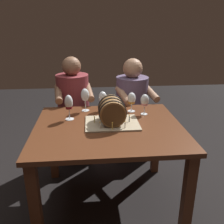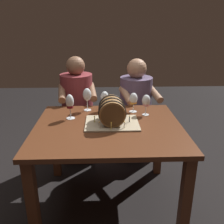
{
  "view_description": "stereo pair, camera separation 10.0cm",
  "coord_description": "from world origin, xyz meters",
  "views": [
    {
      "loc": [
        -0.14,
        -1.77,
        1.5
      ],
      "look_at": [
        0.03,
        0.04,
        0.83
      ],
      "focal_mm": 39.5,
      "sensor_mm": 36.0,
      "label": 1
    },
    {
      "loc": [
        -0.04,
        -1.78,
        1.5
      ],
      "look_at": [
        0.03,
        0.04,
        0.83
      ],
      "focal_mm": 39.5,
      "sensor_mm": 36.0,
      "label": 2
    }
  ],
  "objects": [
    {
      "name": "wine_glass_empty",
      "position": [
        -0.18,
        0.36,
        0.87
      ],
      "size": [
        0.08,
        0.08,
        0.21
      ],
      "color": "white",
      "rests_on": "dining_table"
    },
    {
      "name": "dining_table",
      "position": [
        0.0,
        0.0,
        0.62
      ],
      "size": [
        1.16,
        0.98,
        0.73
      ],
      "color": "#562D19",
      "rests_on": "ground"
    },
    {
      "name": "person_seated_right",
      "position": [
        0.32,
        0.77,
        0.53
      ],
      "size": [
        0.46,
        0.53,
        1.14
      ],
      "color": "#372D40",
      "rests_on": "ground"
    },
    {
      "name": "wine_glass_white",
      "position": [
        -0.02,
        0.35,
        0.84
      ],
      "size": [
        0.07,
        0.07,
        0.18
      ],
      "color": "white",
      "rests_on": "dining_table"
    },
    {
      "name": "ground_plane",
      "position": [
        0.0,
        0.0,
        0.0
      ],
      "size": [
        8.0,
        8.0,
        0.0
      ],
      "primitive_type": "plane",
      "color": "black"
    },
    {
      "name": "person_seated_left",
      "position": [
        -0.32,
        0.77,
        0.54
      ],
      "size": [
        0.41,
        0.5,
        1.16
      ],
      "color": "#4C1B1E",
      "rests_on": "ground"
    },
    {
      "name": "barrel_cake",
      "position": [
        0.03,
        0.04,
        0.83
      ],
      "size": [
        0.42,
        0.32,
        0.22
      ],
      "color": "tan",
      "rests_on": "dining_table"
    },
    {
      "name": "wine_glass_red",
      "position": [
        -0.31,
        0.16,
        0.87
      ],
      "size": [
        0.07,
        0.07,
        0.21
      ],
      "color": "white",
      "rests_on": "dining_table"
    },
    {
      "name": "wine_glass_rose",
      "position": [
        0.33,
        0.22,
        0.85
      ],
      "size": [
        0.07,
        0.07,
        0.18
      ],
      "color": "white",
      "rests_on": "dining_table"
    },
    {
      "name": "wine_glass_amber",
      "position": [
        0.23,
        0.31,
        0.84
      ],
      "size": [
        0.07,
        0.07,
        0.18
      ],
      "color": "white",
      "rests_on": "dining_table"
    }
  ]
}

